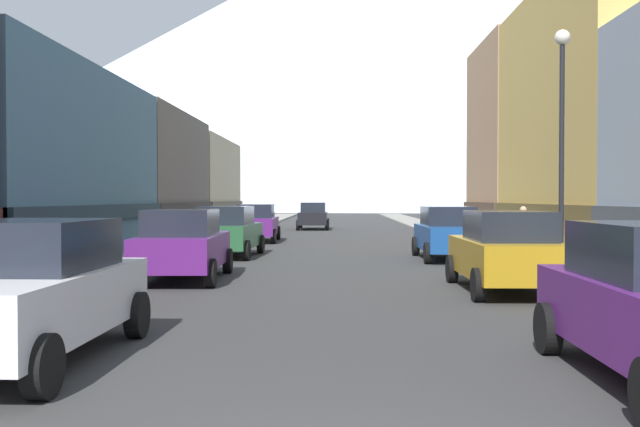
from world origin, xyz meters
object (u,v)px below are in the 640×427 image
object	(u,v)px
car_left_2	(228,231)
car_left_1	(183,244)
car_right_2	(449,233)
pedestrian_0	(523,233)
car_driving_0	(313,216)
car_right_1	(506,251)
car_left_3	(256,223)
car_left_0	(28,290)
streetlamp_right	(562,116)

from	to	relation	value
car_left_2	car_left_1	bearing A→B (deg)	-89.96
car_right_2	pedestrian_0	size ratio (longest dim) A/B	2.69
car_right_2	car_driving_0	xyz separation A→B (m)	(-5.40, 23.51, 0.00)
car_right_1	car_left_3	bearing A→B (deg)	112.68
car_left_0	car_right_2	bearing A→B (deg)	63.86
car_left_0	car_left_1	distance (m)	9.08
car_left_0	car_left_3	world-z (taller)	same
car_left_1	car_right_1	world-z (taller)	same
car_left_0	car_right_2	distance (m)	17.25
car_right_1	car_driving_0	size ratio (longest dim) A/B	1.00
car_left_2	pedestrian_0	bearing A→B (deg)	-6.11
car_right_2	streetlamp_right	xyz separation A→B (m)	(1.55, -7.26, 3.09)
car_left_0	car_right_2	size ratio (longest dim) A/B	1.00
car_left_2	car_driving_0	bearing A→B (deg)	84.43
car_left_3	car_right_2	size ratio (longest dim) A/B	1.00
car_left_0	car_right_1	world-z (taller)	same
car_left_0	car_left_3	size ratio (longest dim) A/B	1.00
streetlamp_right	car_left_3	bearing A→B (deg)	118.31
car_left_2	car_right_1	distance (m)	12.08
streetlamp_right	car_driving_0	bearing A→B (deg)	102.73
pedestrian_0	car_driving_0	bearing A→B (deg)	108.36
pedestrian_0	car_right_1	bearing A→B (deg)	-106.42
car_left_2	pedestrian_0	size ratio (longest dim) A/B	2.72
car_driving_0	pedestrian_0	distance (m)	24.92
pedestrian_0	streetlamp_right	bearing A→B (deg)	-97.21
car_left_1	car_left_2	bearing A→B (deg)	90.04
car_left_2	car_driving_0	world-z (taller)	same
car_left_0	streetlamp_right	xyz separation A→B (m)	(9.15, 8.22, 3.09)
car_left_3	car_left_2	bearing A→B (deg)	-90.03
streetlamp_right	pedestrian_0	bearing A→B (deg)	82.79
car_left_1	pedestrian_0	world-z (taller)	pedestrian_0
car_left_0	pedestrian_0	xyz separation A→B (m)	(10.05, 15.34, 0.01)
car_left_3	car_right_1	xyz separation A→B (m)	(7.60, -18.18, 0.00)
car_right_1	streetlamp_right	world-z (taller)	streetlamp_right
car_left_2	car_right_1	xyz separation A→B (m)	(7.60, -9.39, 0.00)
car_left_2	pedestrian_0	distance (m)	10.11
car_left_3	car_driving_0	distance (m)	13.96
pedestrian_0	car_left_0	bearing A→B (deg)	-123.23
car_left_1	car_driving_0	world-z (taller)	same
car_left_3	car_driving_0	xyz separation A→B (m)	(2.20, 13.78, 0.00)
car_left_0	car_driving_0	distance (m)	39.05
streetlamp_right	car_left_1	bearing A→B (deg)	174.61
car_left_2	pedestrian_0	world-z (taller)	pedestrian_0
car_driving_0	streetlamp_right	bearing A→B (deg)	-77.27
car_driving_0	streetlamp_right	size ratio (longest dim) A/B	0.75
streetlamp_right	car_right_2	bearing A→B (deg)	102.05
car_right_2	car_driving_0	bearing A→B (deg)	102.94
car_left_1	car_right_2	size ratio (longest dim) A/B	1.01
car_right_1	car_right_2	bearing A→B (deg)	90.01
car_right_1	car_driving_0	world-z (taller)	same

